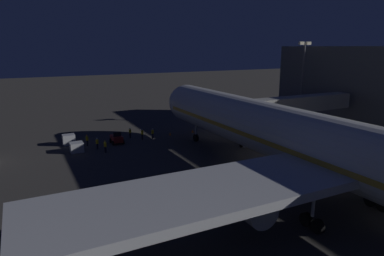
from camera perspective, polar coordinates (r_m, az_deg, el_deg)
ground_plane at (r=42.69m, az=11.34°, el=-7.60°), size 320.00×320.00×0.00m
airliner_at_gate at (r=32.84m, az=24.93°, el=-4.29°), size 53.52×71.73×20.59m
jet_bridge at (r=56.96m, az=15.11°, el=3.62°), size 23.84×3.40×7.43m
apron_floodlight_mast at (r=72.14m, az=17.89°, el=8.23°), size 2.90×0.50×16.03m
baggage_tug_spare at (r=56.04m, az=-12.39°, el=-1.74°), size 1.86×2.45×1.95m
baggage_container_near_belt at (r=57.48m, az=-19.81°, el=-1.82°), size 1.86×1.51×1.62m
baggage_container_mid_row at (r=53.18m, az=-18.63°, el=-3.03°), size 1.86×1.80×1.42m
ground_crew_near_nose_gear at (r=55.76m, az=-17.04°, el=-1.88°), size 0.40×0.40×1.80m
ground_crew_by_belt_loader at (r=58.89m, az=-10.26°, el=-0.71°), size 0.40×0.40×1.78m
ground_crew_marshaller_fwd at (r=57.78m, az=-6.57°, el=-0.85°), size 0.40×0.40×1.79m
ground_crew_under_port_wing at (r=53.66m, az=-15.48°, el=-2.39°), size 0.40×0.40×1.76m
ground_crew_by_tug at (r=51.51m, az=-14.23°, el=-2.91°), size 0.40×0.40×1.84m
ground_crew_walking_aft at (r=57.55m, az=-8.28°, el=-0.93°), size 0.40×0.40×1.84m
traffic_cone_nose_port at (r=61.83m, az=0.08°, el=-0.50°), size 0.36×0.36×0.55m
traffic_cone_nose_starboard at (r=60.01m, az=-3.66°, el=-0.95°), size 0.36×0.36×0.55m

